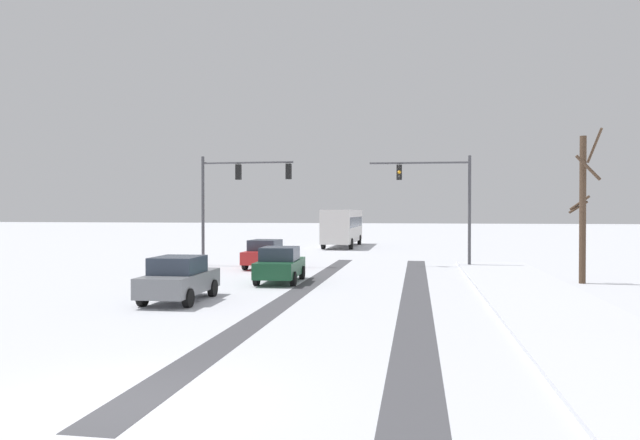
{
  "coord_description": "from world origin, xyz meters",
  "views": [
    {
      "loc": [
        4.78,
        -8.87,
        3.22
      ],
      "look_at": [
        0.0,
        19.39,
        2.8
      ],
      "focal_mm": 32.26,
      "sensor_mm": 36.0,
      "label": 1
    }
  ],
  "objects_px": {
    "car_grey_third": "(179,279)",
    "bus_oncoming": "(343,225)",
    "car_dark_green_second": "(280,265)",
    "traffic_signal_near_left": "(234,188)",
    "car_red_lead": "(266,254)",
    "bare_tree_sidewalk_mid": "(583,205)",
    "traffic_signal_near_right": "(442,191)"
  },
  "relations": [
    {
      "from": "car_grey_third",
      "to": "bus_oncoming",
      "type": "relative_size",
      "value": 0.38
    },
    {
      "from": "car_dark_green_second",
      "to": "traffic_signal_near_left",
      "type": "bearing_deg",
      "value": 122.2
    },
    {
      "from": "car_red_lead",
      "to": "car_grey_third",
      "type": "bearing_deg",
      "value": -89.56
    },
    {
      "from": "car_dark_green_second",
      "to": "bare_tree_sidewalk_mid",
      "type": "height_order",
      "value": "bare_tree_sidewalk_mid"
    },
    {
      "from": "car_grey_third",
      "to": "bare_tree_sidewalk_mid",
      "type": "relative_size",
      "value": 0.6
    },
    {
      "from": "bus_oncoming",
      "to": "traffic_signal_near_left",
      "type": "bearing_deg",
      "value": -101.28
    },
    {
      "from": "car_red_lead",
      "to": "car_grey_third",
      "type": "height_order",
      "value": "same"
    },
    {
      "from": "traffic_signal_near_right",
      "to": "car_dark_green_second",
      "type": "height_order",
      "value": "traffic_signal_near_right"
    },
    {
      "from": "bus_oncoming",
      "to": "car_red_lead",
      "type": "bearing_deg",
      "value": -94.9
    },
    {
      "from": "traffic_signal_near_right",
      "to": "car_dark_green_second",
      "type": "relative_size",
      "value": 1.56
    },
    {
      "from": "bus_oncoming",
      "to": "bare_tree_sidewalk_mid",
      "type": "height_order",
      "value": "bare_tree_sidewalk_mid"
    },
    {
      "from": "car_dark_green_second",
      "to": "car_grey_third",
      "type": "relative_size",
      "value": 1.01
    },
    {
      "from": "traffic_signal_near_right",
      "to": "bare_tree_sidewalk_mid",
      "type": "distance_m",
      "value": 9.37
    },
    {
      "from": "traffic_signal_near_left",
      "to": "car_dark_green_second",
      "type": "distance_m",
      "value": 9.35
    },
    {
      "from": "traffic_signal_near_right",
      "to": "traffic_signal_near_left",
      "type": "relative_size",
      "value": 1.0
    },
    {
      "from": "traffic_signal_near_right",
      "to": "car_red_lead",
      "type": "distance_m",
      "value": 10.92
    },
    {
      "from": "car_grey_third",
      "to": "bare_tree_sidewalk_mid",
      "type": "height_order",
      "value": "bare_tree_sidewalk_mid"
    },
    {
      "from": "car_grey_third",
      "to": "car_red_lead",
      "type": "bearing_deg",
      "value": 90.44
    },
    {
      "from": "bus_oncoming",
      "to": "traffic_signal_near_right",
      "type": "bearing_deg",
      "value": -65.54
    },
    {
      "from": "car_red_lead",
      "to": "bus_oncoming",
      "type": "xyz_separation_m",
      "value": [
        1.77,
        20.69,
        1.18
      ]
    },
    {
      "from": "car_dark_green_second",
      "to": "car_red_lead",
      "type": "bearing_deg",
      "value": 110.56
    },
    {
      "from": "traffic_signal_near_right",
      "to": "car_red_lead",
      "type": "height_order",
      "value": "traffic_signal_near_right"
    },
    {
      "from": "car_red_lead",
      "to": "bare_tree_sidewalk_mid",
      "type": "bearing_deg",
      "value": -15.6
    },
    {
      "from": "traffic_signal_near_left",
      "to": "car_dark_green_second",
      "type": "relative_size",
      "value": 1.56
    },
    {
      "from": "traffic_signal_near_left",
      "to": "bare_tree_sidewalk_mid",
      "type": "relative_size",
      "value": 0.94
    },
    {
      "from": "traffic_signal_near_right",
      "to": "traffic_signal_near_left",
      "type": "xyz_separation_m",
      "value": [
        -12.09,
        -1.9,
        0.2
      ]
    },
    {
      "from": "traffic_signal_near_left",
      "to": "bare_tree_sidewalk_mid",
      "type": "distance_m",
      "value": 18.8
    },
    {
      "from": "car_grey_third",
      "to": "bus_oncoming",
      "type": "distance_m",
      "value": 33.04
    },
    {
      "from": "traffic_signal_near_right",
      "to": "bus_oncoming",
      "type": "distance_m",
      "value": 19.82
    },
    {
      "from": "traffic_signal_near_right",
      "to": "bare_tree_sidewalk_mid",
      "type": "bearing_deg",
      "value": -50.64
    },
    {
      "from": "traffic_signal_near_right",
      "to": "car_red_lead",
      "type": "xyz_separation_m",
      "value": [
        -9.92,
        -2.79,
        -3.6
      ]
    },
    {
      "from": "car_red_lead",
      "to": "car_grey_third",
      "type": "distance_m",
      "value": 12.28
    }
  ]
}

